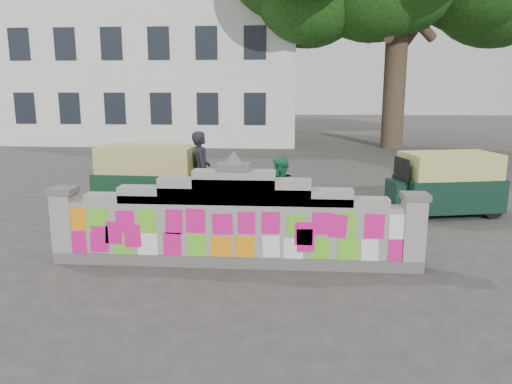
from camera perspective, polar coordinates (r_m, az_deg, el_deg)
ground at (r=8.84m, az=-2.43°, el=-8.30°), size 100.00×100.00×0.00m
parapet_wall at (r=8.61m, az=-2.48°, el=-3.62°), size 6.48×0.44×2.01m
building at (r=31.28m, az=-10.69°, el=13.43°), size 16.00×10.00×8.90m
cyclist_bike at (r=11.89m, az=-6.21°, el=-0.41°), size 2.14×1.18×1.07m
cyclist_rider at (r=11.82m, az=-6.25°, el=1.34°), size 0.58×0.74×1.81m
pedestrian at (r=10.74m, az=2.73°, el=-0.21°), size 0.73×0.87×1.61m
rickshaw_left at (r=12.73m, az=-11.73°, el=1.65°), size 2.98×1.50×1.63m
rickshaw_right at (r=12.88m, az=20.85°, el=0.97°), size 2.82×1.75×1.51m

